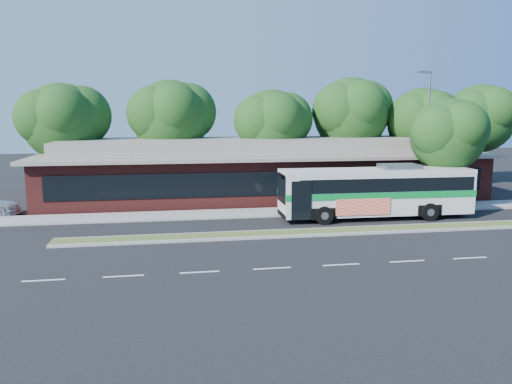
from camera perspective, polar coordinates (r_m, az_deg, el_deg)
ground at (r=26.33m, az=6.10°, el=-5.08°), size 120.00×120.00×0.00m
median_strip at (r=26.87m, az=5.75°, el=-4.62°), size 26.00×1.10×0.15m
sidewalk at (r=32.37m, az=3.04°, el=-2.28°), size 44.00×2.60×0.12m
parking_lot at (r=36.83m, az=-26.87°, el=-1.96°), size 14.00×12.00×0.01m
plaza_building at (r=38.44m, az=0.91°, el=2.64°), size 33.20×11.20×4.45m
lamp_post at (r=34.80m, az=18.90°, el=6.08°), size 0.93×0.18×9.07m
tree_bg_a at (r=40.43m, az=-20.65°, el=7.70°), size 6.47×5.80×8.63m
tree_bg_b at (r=40.71m, az=-9.14°, el=8.55°), size 6.69×6.00×9.00m
tree_bg_c at (r=40.59m, az=2.33°, el=7.88°), size 6.24×5.60×8.26m
tree_bg_d at (r=43.55m, az=11.27°, el=8.88°), size 6.91×6.20×9.37m
tree_bg_e at (r=45.12m, az=18.87°, el=7.71°), size 6.47×5.80×8.50m
tree_bg_f at (r=49.09m, az=24.57°, el=7.82°), size 6.69×6.00×8.92m
transit_bus at (r=31.25m, az=13.64°, el=0.39°), size 11.83×2.90×3.31m
sidewalk_tree at (r=35.00m, az=21.46°, el=6.24°), size 5.32×4.77×7.35m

